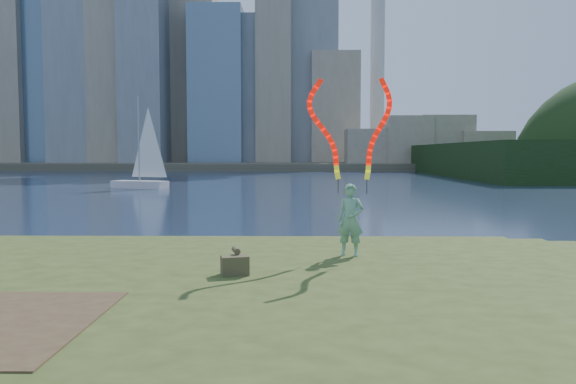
{
  "coord_description": "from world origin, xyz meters",
  "views": [
    {
      "loc": [
        1.85,
        -9.78,
        2.86
      ],
      "look_at": [
        1.71,
        1.0,
        2.11
      ],
      "focal_mm": 35.0,
      "sensor_mm": 36.0,
      "label": 1
    }
  ],
  "objects": [
    {
      "name": "woman_with_ribbons",
      "position": [
        2.97,
        1.39,
        2.25
      ],
      "size": [
        1.92,
        0.58,
        3.85
      ],
      "rotation": [
        0.0,
        0.0,
        -0.25
      ],
      "color": "#176D3F",
      "rests_on": "grassy_knoll"
    },
    {
      "name": "canvas_bag",
      "position": [
        0.83,
        -0.42,
        0.98
      ],
      "size": [
        0.52,
        0.58,
        0.43
      ],
      "rotation": [
        0.0,
        0.0,
        0.26
      ],
      "color": "#433E25",
      "rests_on": "grassy_knoll"
    },
    {
      "name": "ground",
      "position": [
        0.0,
        0.0,
        0.0
      ],
      "size": [
        320.0,
        320.0,
        0.0
      ],
      "primitive_type": "plane",
      "color": "#18253D",
      "rests_on": "ground"
    },
    {
      "name": "grassy_knoll",
      "position": [
        0.0,
        -2.3,
        0.34
      ],
      "size": [
        20.0,
        18.0,
        0.8
      ],
      "color": "#374619",
      "rests_on": "ground"
    },
    {
      "name": "sailboat",
      "position": [
        -10.48,
        35.17,
        1.28
      ],
      "size": [
        4.88,
        3.03,
        7.47
      ],
      "rotation": [
        0.0,
        0.0,
        -0.36
      ],
      "color": "silver",
      "rests_on": "ground"
    },
    {
      "name": "far_shore",
      "position": [
        0.0,
        95.0,
        0.6
      ],
      "size": [
        320.0,
        40.0,
        1.2
      ],
      "primitive_type": "cube",
      "color": "#4A4536",
      "rests_on": "ground"
    }
  ]
}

